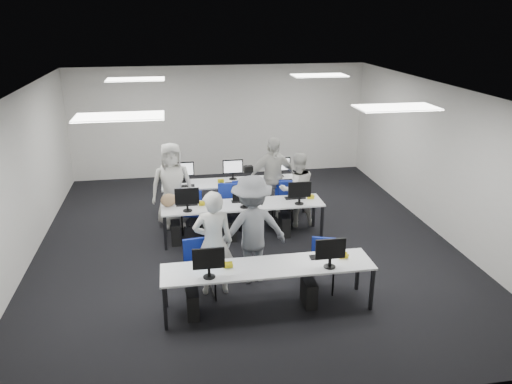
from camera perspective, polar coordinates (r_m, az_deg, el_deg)
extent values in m
plane|color=black|center=(10.00, -1.28, -5.69)|extent=(9.00, 9.00, 0.00)
plane|color=white|center=(9.11, -1.43, 11.57)|extent=(9.00, 9.00, 0.00)
cube|color=silver|center=(13.78, -4.14, 8.06)|extent=(8.00, 0.02, 3.00)
cube|color=silver|center=(5.41, 5.84, -11.69)|extent=(8.00, 0.02, 3.00)
cube|color=silver|center=(9.74, -25.32, 1.10)|extent=(0.02, 9.00, 3.00)
cube|color=silver|center=(10.76, 20.26, 3.46)|extent=(0.02, 9.00, 3.00)
cube|color=white|center=(7.08, -15.35, 8.32)|extent=(1.20, 0.60, 0.02)
cube|color=white|center=(7.79, 15.75, 9.28)|extent=(1.20, 0.60, 0.02)
cube|color=white|center=(11.03, -13.60, 12.42)|extent=(1.20, 0.60, 0.02)
cube|color=white|center=(11.49, 7.24, 13.09)|extent=(1.20, 0.60, 0.02)
cube|color=silver|center=(7.57, 1.40, -8.57)|extent=(3.20, 0.70, 0.03)
cube|color=black|center=(7.39, -10.35, -12.99)|extent=(0.05, 0.05, 0.70)
cube|color=black|center=(7.90, -10.35, -10.64)|extent=(0.05, 0.05, 0.70)
cube|color=black|center=(7.92, 13.09, -10.79)|extent=(0.05, 0.05, 0.70)
cube|color=black|center=(8.40, 11.54, -8.77)|extent=(0.05, 0.05, 0.70)
cube|color=silver|center=(9.90, -1.49, -1.46)|extent=(3.20, 0.70, 0.03)
cube|color=black|center=(9.68, -10.35, -4.66)|extent=(0.05, 0.05, 0.70)
cube|color=black|center=(10.23, -10.35, -3.28)|extent=(0.05, 0.05, 0.70)
cube|color=black|center=(10.09, 7.54, -3.45)|extent=(0.05, 0.05, 0.70)
cube|color=black|center=(10.62, 6.60, -2.19)|extent=(0.05, 0.05, 0.70)
cube|color=silver|center=(11.20, -2.53, 1.12)|extent=(3.20, 0.70, 0.03)
cube|color=black|center=(10.97, -10.35, -1.65)|extent=(0.05, 0.05, 0.70)
cube|color=black|center=(11.53, -10.35, -0.56)|extent=(0.05, 0.05, 0.70)
cube|color=black|center=(11.33, 5.49, -0.69)|extent=(0.05, 0.05, 0.70)
cube|color=black|center=(11.88, 4.75, 0.32)|extent=(0.05, 0.05, 0.70)
cube|color=#0D5CB3|center=(7.16, -5.44, -7.58)|extent=(0.46, 0.04, 0.32)
cube|color=black|center=(7.58, -5.57, -8.41)|extent=(0.42, 0.14, 0.02)
ellipsoid|color=black|center=(7.60, -3.29, -8.20)|extent=(0.07, 0.10, 0.04)
cube|color=black|center=(7.72, -7.25, -12.49)|extent=(0.18, 0.40, 0.42)
cube|color=white|center=(7.48, 8.52, -6.45)|extent=(0.46, 0.04, 0.32)
cube|color=black|center=(7.88, 7.69, -7.32)|extent=(0.42, 0.14, 0.02)
ellipsoid|color=black|center=(7.97, 9.77, -7.06)|extent=(0.07, 0.10, 0.04)
cube|color=black|center=(7.96, 6.06, -11.34)|extent=(0.18, 0.40, 0.42)
cube|color=white|center=(9.53, -7.90, -0.49)|extent=(0.46, 0.04, 0.32)
cube|color=black|center=(9.93, -7.90, -1.41)|extent=(0.42, 0.14, 0.02)
ellipsoid|color=black|center=(9.94, -6.17, -1.27)|extent=(0.07, 0.10, 0.04)
cube|color=black|center=(10.01, -9.15, -4.62)|extent=(0.18, 0.40, 0.42)
cube|color=white|center=(9.62, -1.35, -0.10)|extent=(0.46, 0.04, 0.32)
cube|color=black|center=(10.02, -1.60, -1.04)|extent=(0.42, 0.14, 0.02)
ellipsoid|color=black|center=(10.06, 0.09, -0.89)|extent=(0.07, 0.10, 0.04)
cube|color=black|center=(10.06, -2.87, -4.23)|extent=(0.18, 0.40, 0.42)
cube|color=white|center=(9.83, 5.01, 0.27)|extent=(0.46, 0.04, 0.32)
cube|color=black|center=(10.22, 4.51, -0.66)|extent=(0.42, 0.14, 0.02)
ellipsoid|color=black|center=(10.29, 6.13, -0.52)|extent=(0.07, 0.10, 0.04)
cube|color=black|center=(10.24, 3.26, -3.80)|extent=(0.18, 0.40, 0.42)
cube|color=white|center=(11.20, -8.26, 2.62)|extent=(0.46, 0.04, 0.32)
cube|color=black|center=(10.99, -8.13, 0.69)|extent=(0.42, 0.14, 0.02)
ellipsoid|color=black|center=(10.98, -9.70, 0.64)|extent=(0.07, 0.10, 0.04)
cube|color=black|center=(11.31, -6.76, -1.55)|extent=(0.18, 0.40, 0.42)
cube|color=white|center=(11.27, -2.67, 2.92)|extent=(0.46, 0.04, 0.32)
cube|color=black|center=(11.06, -2.43, 1.01)|extent=(0.42, 0.14, 0.02)
ellipsoid|color=black|center=(11.03, -3.98, 0.96)|extent=(0.07, 0.10, 0.04)
cube|color=black|center=(11.41, -1.24, -1.22)|extent=(0.18, 0.40, 0.42)
cube|color=white|center=(11.45, 2.81, 3.19)|extent=(0.46, 0.04, 0.32)
cube|color=black|center=(11.24, 3.13, 1.32)|extent=(0.42, 0.14, 0.02)
ellipsoid|color=black|center=(11.18, 1.63, 1.28)|extent=(0.07, 0.10, 0.04)
cube|color=black|center=(11.61, 4.14, -0.88)|extent=(0.18, 0.40, 0.42)
cube|color=navy|center=(8.05, -6.49, -8.80)|extent=(0.50, 0.48, 0.06)
cube|color=navy|center=(8.11, -6.82, -6.47)|extent=(0.43, 0.10, 0.37)
cube|color=navy|center=(8.30, 7.60, -8.28)|extent=(0.51, 0.50, 0.06)
cube|color=navy|center=(8.36, 7.74, -6.22)|extent=(0.38, 0.17, 0.33)
cube|color=navy|center=(10.35, -7.33, -2.34)|extent=(0.46, 0.45, 0.06)
cube|color=navy|center=(10.44, -7.29, -0.71)|extent=(0.40, 0.10, 0.34)
cube|color=navy|center=(10.55, -1.21, -1.40)|extent=(0.54, 0.52, 0.06)
cube|color=navy|center=(10.64, -1.58, 0.37)|extent=(0.45, 0.13, 0.38)
cube|color=navy|center=(10.62, 3.19, -1.34)|extent=(0.58, 0.57, 0.06)
cube|color=navy|center=(10.72, 3.35, 0.40)|extent=(0.43, 0.20, 0.37)
cube|color=navy|center=(10.81, -8.59, -1.37)|extent=(0.47, 0.46, 0.06)
cube|color=navy|center=(10.55, -8.78, -0.49)|extent=(0.40, 0.10, 0.34)
cube|color=navy|center=(10.70, -3.05, -1.04)|extent=(0.53, 0.51, 0.07)
cube|color=navy|center=(10.40, -3.09, -0.02)|extent=(0.46, 0.11, 0.39)
cube|color=navy|center=(10.94, 3.58, -0.69)|extent=(0.49, 0.47, 0.06)
cube|color=navy|center=(10.65, 3.79, 0.28)|extent=(0.44, 0.08, 0.38)
ellipsoid|color=olive|center=(9.88, -9.95, -0.91)|extent=(0.36, 0.28, 0.26)
imported|color=silver|center=(7.95, -4.91, -5.85)|extent=(0.65, 0.43, 1.75)
imported|color=silver|center=(10.54, 4.72, 0.31)|extent=(0.82, 0.67, 1.59)
imported|color=silver|center=(10.58, -9.56, 0.78)|extent=(0.94, 0.67, 1.81)
imported|color=silver|center=(10.77, 1.87, 1.52)|extent=(1.14, 0.62, 1.85)
imported|color=gray|center=(8.28, -0.48, -4.29)|extent=(1.29, 0.86, 1.86)
cube|color=black|center=(8.09, -0.89, 2.64)|extent=(0.16, 0.20, 0.10)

